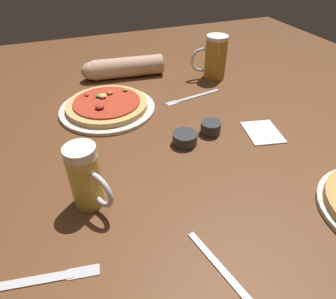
{
  "coord_description": "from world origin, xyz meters",
  "views": [
    {
      "loc": [
        -0.24,
        -0.64,
        0.54
      ],
      "look_at": [
        0.0,
        0.0,
        0.02
      ],
      "focal_mm": 32.54,
      "sensor_mm": 36.0,
      "label": 1
    }
  ],
  "objects_px": {
    "ramekin_butter": "(185,138)",
    "fork_left": "(231,279)",
    "ramekin_sauce": "(211,128)",
    "diner_arm": "(120,68)",
    "beer_mug_amber": "(86,178)",
    "fork_spare": "(192,97)",
    "beer_mug_dark": "(215,57)",
    "napkin_folded": "(262,131)",
    "knife_right": "(42,279)",
    "pizza_plate_far": "(107,106)"
  },
  "relations": [
    {
      "from": "ramekin_butter",
      "to": "fork_left",
      "type": "xyz_separation_m",
      "value": [
        -0.09,
        -0.43,
        -0.01
      ]
    },
    {
      "from": "ramekin_sauce",
      "to": "diner_arm",
      "type": "height_order",
      "value": "diner_arm"
    },
    {
      "from": "ramekin_butter",
      "to": "beer_mug_amber",
      "type": "bearing_deg",
      "value": -155.06
    },
    {
      "from": "fork_spare",
      "to": "diner_arm",
      "type": "bearing_deg",
      "value": 126.05
    },
    {
      "from": "ramekin_butter",
      "to": "diner_arm",
      "type": "height_order",
      "value": "diner_arm"
    },
    {
      "from": "beer_mug_dark",
      "to": "beer_mug_amber",
      "type": "distance_m",
      "value": 0.81
    },
    {
      "from": "ramekin_sauce",
      "to": "ramekin_butter",
      "type": "height_order",
      "value": "ramekin_sauce"
    },
    {
      "from": "napkin_folded",
      "to": "fork_left",
      "type": "xyz_separation_m",
      "value": [
        -0.35,
        -0.4,
        -0.0
      ]
    },
    {
      "from": "ramekin_butter",
      "to": "knife_right",
      "type": "xyz_separation_m",
      "value": [
        -0.42,
        -0.3,
        -0.01
      ]
    },
    {
      "from": "ramekin_butter",
      "to": "pizza_plate_far",
      "type": "bearing_deg",
      "value": 121.86
    },
    {
      "from": "ramekin_sauce",
      "to": "diner_arm",
      "type": "relative_size",
      "value": 0.18
    },
    {
      "from": "ramekin_butter",
      "to": "fork_spare",
      "type": "distance_m",
      "value": 0.3
    },
    {
      "from": "beer_mug_amber",
      "to": "ramekin_butter",
      "type": "relative_size",
      "value": 2.16
    },
    {
      "from": "ramekin_sauce",
      "to": "fork_left",
      "type": "xyz_separation_m",
      "value": [
        -0.19,
        -0.45,
        -0.02
      ]
    },
    {
      "from": "pizza_plate_far",
      "to": "beer_mug_dark",
      "type": "height_order",
      "value": "beer_mug_dark"
    },
    {
      "from": "pizza_plate_far",
      "to": "napkin_folded",
      "type": "height_order",
      "value": "pizza_plate_far"
    },
    {
      "from": "pizza_plate_far",
      "to": "ramekin_sauce",
      "type": "xyz_separation_m",
      "value": [
        0.27,
        -0.26,
        0.0
      ]
    },
    {
      "from": "knife_right",
      "to": "ramekin_sauce",
      "type": "bearing_deg",
      "value": 32.2
    },
    {
      "from": "ramekin_sauce",
      "to": "napkin_folded",
      "type": "bearing_deg",
      "value": -19.46
    },
    {
      "from": "pizza_plate_far",
      "to": "fork_spare",
      "type": "relative_size",
      "value": 1.43
    },
    {
      "from": "ramekin_butter",
      "to": "napkin_folded",
      "type": "height_order",
      "value": "ramekin_butter"
    },
    {
      "from": "beer_mug_dark",
      "to": "knife_right",
      "type": "distance_m",
      "value": 1.01
    },
    {
      "from": "knife_right",
      "to": "fork_spare",
      "type": "height_order",
      "value": "same"
    },
    {
      "from": "ramekin_butter",
      "to": "fork_left",
      "type": "distance_m",
      "value": 0.44
    },
    {
      "from": "beer_mug_amber",
      "to": "fork_spare",
      "type": "height_order",
      "value": "beer_mug_amber"
    },
    {
      "from": "ramekin_sauce",
      "to": "ramekin_butter",
      "type": "bearing_deg",
      "value": -166.96
    },
    {
      "from": "beer_mug_amber",
      "to": "napkin_folded",
      "type": "relative_size",
      "value": 1.22
    },
    {
      "from": "beer_mug_dark",
      "to": "fork_spare",
      "type": "bearing_deg",
      "value": -139.12
    },
    {
      "from": "pizza_plate_far",
      "to": "fork_spare",
      "type": "height_order",
      "value": "pizza_plate_far"
    },
    {
      "from": "pizza_plate_far",
      "to": "beer_mug_amber",
      "type": "distance_m",
      "value": 0.44
    },
    {
      "from": "beer_mug_dark",
      "to": "napkin_folded",
      "type": "distance_m",
      "value": 0.44
    },
    {
      "from": "beer_mug_amber",
      "to": "ramekin_sauce",
      "type": "height_order",
      "value": "beer_mug_amber"
    },
    {
      "from": "knife_right",
      "to": "diner_arm",
      "type": "bearing_deg",
      "value": 66.87
    },
    {
      "from": "pizza_plate_far",
      "to": "fork_spare",
      "type": "bearing_deg",
      "value": -3.71
    },
    {
      "from": "ramekin_butter",
      "to": "diner_arm",
      "type": "relative_size",
      "value": 0.22
    },
    {
      "from": "pizza_plate_far",
      "to": "knife_right",
      "type": "bearing_deg",
      "value": -112.9
    },
    {
      "from": "pizza_plate_far",
      "to": "knife_right",
      "type": "distance_m",
      "value": 0.63
    },
    {
      "from": "napkin_folded",
      "to": "ramekin_butter",
      "type": "bearing_deg",
      "value": 172.73
    },
    {
      "from": "beer_mug_dark",
      "to": "ramekin_butter",
      "type": "relative_size",
      "value": 2.35
    },
    {
      "from": "ramekin_sauce",
      "to": "knife_right",
      "type": "relative_size",
      "value": 0.29
    },
    {
      "from": "beer_mug_dark",
      "to": "fork_left",
      "type": "height_order",
      "value": "beer_mug_dark"
    },
    {
      "from": "beer_mug_dark",
      "to": "beer_mug_amber",
      "type": "xyz_separation_m",
      "value": [
        -0.6,
        -0.54,
        -0.01
      ]
    },
    {
      "from": "napkin_folded",
      "to": "fork_spare",
      "type": "distance_m",
      "value": 0.31
    },
    {
      "from": "beer_mug_dark",
      "to": "fork_spare",
      "type": "distance_m",
      "value": 0.23
    },
    {
      "from": "ramekin_sauce",
      "to": "knife_right",
      "type": "xyz_separation_m",
      "value": [
        -0.52,
        -0.33,
        -0.02
      ]
    },
    {
      "from": "ramekin_butter",
      "to": "knife_right",
      "type": "relative_size",
      "value": 0.35
    },
    {
      "from": "fork_left",
      "to": "diner_arm",
      "type": "bearing_deg",
      "value": 88.07
    },
    {
      "from": "diner_arm",
      "to": "napkin_folded",
      "type": "bearing_deg",
      "value": -61.27
    },
    {
      "from": "fork_spare",
      "to": "diner_arm",
      "type": "xyz_separation_m",
      "value": [
        -0.2,
        0.28,
        0.04
      ]
    },
    {
      "from": "pizza_plate_far",
      "to": "ramekin_butter",
      "type": "xyz_separation_m",
      "value": [
        0.17,
        -0.28,
        0.0
      ]
    }
  ]
}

